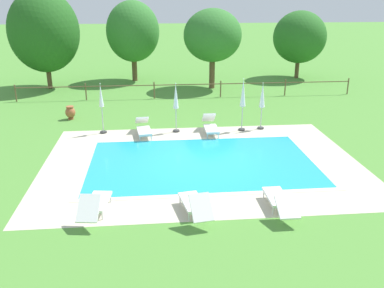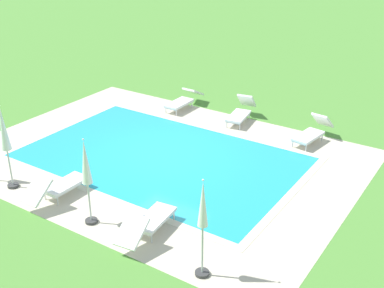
{
  "view_description": "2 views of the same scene",
  "coord_description": "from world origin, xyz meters",
  "px_view_note": "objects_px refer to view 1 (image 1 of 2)",
  "views": [
    {
      "loc": [
        -1.87,
        -15.34,
        6.3
      ],
      "look_at": [
        -0.33,
        0.5,
        0.6
      ],
      "focal_mm": 39.63,
      "sensor_mm": 36.0,
      "label": 1
    },
    {
      "loc": [
        -8.78,
        11.47,
        7.21
      ],
      "look_at": [
        -1.32,
        0.15,
        0.87
      ],
      "focal_mm": 46.33,
      "sensor_mm": 36.0,
      "label": 2
    }
  ],
  "objects_px": {
    "patio_umbrella_closed_row_centre": "(176,100)",
    "tree_west_mid": "(300,37)",
    "sun_lounger_north_end": "(195,204)",
    "sun_lounger_south_near_corner": "(279,200)",
    "terracotta_urn_near_fence": "(70,112)",
    "sun_lounger_north_far": "(210,126)",
    "tree_centre": "(213,36)",
    "patio_umbrella_closed_row_west": "(262,99)",
    "tree_east_mid": "(133,32)",
    "sun_lounger_north_near_steps": "(144,128)",
    "sun_lounger_north_mid": "(95,204)",
    "patio_umbrella_closed_row_mid_east": "(243,96)",
    "tree_far_west": "(44,31)",
    "patio_umbrella_closed_row_mid_west": "(101,101)"
  },
  "relations": [
    {
      "from": "patio_umbrella_closed_row_centre",
      "to": "tree_centre",
      "type": "xyz_separation_m",
      "value": [
        3.09,
        9.65,
        2.01
      ]
    },
    {
      "from": "tree_east_mid",
      "to": "patio_umbrella_closed_row_centre",
      "type": "bearing_deg",
      "value": -79.65
    },
    {
      "from": "patio_umbrella_closed_row_centre",
      "to": "tree_far_west",
      "type": "xyz_separation_m",
      "value": [
        -8.15,
        10.64,
        2.28
      ]
    },
    {
      "from": "patio_umbrella_closed_row_mid_east",
      "to": "patio_umbrella_closed_row_west",
      "type": "bearing_deg",
      "value": 8.45
    },
    {
      "from": "patio_umbrella_closed_row_west",
      "to": "tree_west_mid",
      "type": "relative_size",
      "value": 0.45
    },
    {
      "from": "sun_lounger_north_end",
      "to": "tree_centre",
      "type": "distance_m",
      "value": 18.33
    },
    {
      "from": "tree_centre",
      "to": "tree_east_mid",
      "type": "xyz_separation_m",
      "value": [
        -5.43,
        3.16,
        0.04
      ]
    },
    {
      "from": "patio_umbrella_closed_row_mid_east",
      "to": "terracotta_urn_near_fence",
      "type": "height_order",
      "value": "patio_umbrella_closed_row_mid_east"
    },
    {
      "from": "patio_umbrella_closed_row_mid_west",
      "to": "tree_centre",
      "type": "relative_size",
      "value": 0.45
    },
    {
      "from": "sun_lounger_north_near_steps",
      "to": "tree_east_mid",
      "type": "relative_size",
      "value": 0.36
    },
    {
      "from": "tree_west_mid",
      "to": "tree_far_west",
      "type": "bearing_deg",
      "value": -173.47
    },
    {
      "from": "sun_lounger_north_end",
      "to": "patio_umbrella_closed_row_mid_west",
      "type": "distance_m",
      "value": 9.08
    },
    {
      "from": "sun_lounger_north_near_steps",
      "to": "patio_umbrella_closed_row_west",
      "type": "height_order",
      "value": "patio_umbrella_closed_row_west"
    },
    {
      "from": "sun_lounger_north_far",
      "to": "patio_umbrella_closed_row_centre",
      "type": "relative_size",
      "value": 0.84
    },
    {
      "from": "sun_lounger_south_near_corner",
      "to": "sun_lounger_north_end",
      "type": "bearing_deg",
      "value": -178.62
    },
    {
      "from": "sun_lounger_south_near_corner",
      "to": "terracotta_urn_near_fence",
      "type": "distance_m",
      "value": 13.43
    },
    {
      "from": "patio_umbrella_closed_row_mid_west",
      "to": "patio_umbrella_closed_row_centre",
      "type": "distance_m",
      "value": 3.46
    },
    {
      "from": "sun_lounger_south_near_corner",
      "to": "patio_umbrella_closed_row_mid_east",
      "type": "distance_m",
      "value": 8.12
    },
    {
      "from": "terracotta_urn_near_fence",
      "to": "tree_east_mid",
      "type": "xyz_separation_m",
      "value": [
        3.06,
        10.15,
        3.23
      ]
    },
    {
      "from": "sun_lounger_north_mid",
      "to": "patio_umbrella_closed_row_centre",
      "type": "relative_size",
      "value": 0.85
    },
    {
      "from": "sun_lounger_north_near_steps",
      "to": "sun_lounger_north_end",
      "type": "bearing_deg",
      "value": -78.33
    },
    {
      "from": "patio_umbrella_closed_row_west",
      "to": "tree_west_mid",
      "type": "bearing_deg",
      "value": 64.4
    },
    {
      "from": "patio_umbrella_closed_row_centre",
      "to": "tree_west_mid",
      "type": "height_order",
      "value": "tree_west_mid"
    },
    {
      "from": "patio_umbrella_closed_row_centre",
      "to": "patio_umbrella_closed_row_mid_east",
      "type": "bearing_deg",
      "value": -1.5
    },
    {
      "from": "sun_lounger_north_far",
      "to": "tree_far_west",
      "type": "relative_size",
      "value": 0.3
    },
    {
      "from": "sun_lounger_north_far",
      "to": "sun_lounger_north_end",
      "type": "height_order",
      "value": "sun_lounger_north_end"
    },
    {
      "from": "tree_far_west",
      "to": "tree_west_mid",
      "type": "height_order",
      "value": "tree_far_west"
    },
    {
      "from": "terracotta_urn_near_fence",
      "to": "sun_lounger_south_near_corner",
      "type": "bearing_deg",
      "value": -53.12
    },
    {
      "from": "patio_umbrella_closed_row_mid_west",
      "to": "patio_umbrella_closed_row_centre",
      "type": "xyz_separation_m",
      "value": [
        3.46,
        -0.15,
        0.01
      ]
    },
    {
      "from": "patio_umbrella_closed_row_west",
      "to": "tree_far_west",
      "type": "xyz_separation_m",
      "value": [
        -12.3,
        10.58,
        2.33
      ]
    },
    {
      "from": "tree_east_mid",
      "to": "tree_centre",
      "type": "bearing_deg",
      "value": -30.19
    },
    {
      "from": "tree_far_west",
      "to": "sun_lounger_north_far",
      "type": "bearing_deg",
      "value": -48.49
    },
    {
      "from": "sun_lounger_north_end",
      "to": "patio_umbrella_closed_row_mid_east",
      "type": "xyz_separation_m",
      "value": [
        3.12,
        8.06,
        1.3
      ]
    },
    {
      "from": "sun_lounger_north_end",
      "to": "patio_umbrella_closed_row_centre",
      "type": "xyz_separation_m",
      "value": [
        -0.06,
        8.14,
        1.18
      ]
    },
    {
      "from": "sun_lounger_south_near_corner",
      "to": "patio_umbrella_closed_row_west",
      "type": "xyz_separation_m",
      "value": [
        1.49,
        8.14,
        1.17
      ]
    },
    {
      "from": "patio_umbrella_closed_row_centre",
      "to": "terracotta_urn_near_fence",
      "type": "height_order",
      "value": "patio_umbrella_closed_row_centre"
    },
    {
      "from": "tree_west_mid",
      "to": "tree_east_mid",
      "type": "relative_size",
      "value": 0.87
    },
    {
      "from": "tree_centre",
      "to": "patio_umbrella_closed_row_west",
      "type": "bearing_deg",
      "value": -83.71
    },
    {
      "from": "patio_umbrella_closed_row_west",
      "to": "tree_west_mid",
      "type": "xyz_separation_m",
      "value": [
        6.07,
        12.68,
        1.59
      ]
    },
    {
      "from": "patio_umbrella_closed_row_centre",
      "to": "terracotta_urn_near_fence",
      "type": "distance_m",
      "value": 6.14
    },
    {
      "from": "tree_west_mid",
      "to": "patio_umbrella_closed_row_mid_west",
      "type": "bearing_deg",
      "value": -137.38
    },
    {
      "from": "sun_lounger_south_near_corner",
      "to": "patio_umbrella_closed_row_mid_east",
      "type": "bearing_deg",
      "value": 86.31
    },
    {
      "from": "sun_lounger_north_end",
      "to": "tree_west_mid",
      "type": "height_order",
      "value": "tree_west_mid"
    },
    {
      "from": "patio_umbrella_closed_row_west",
      "to": "patio_umbrella_closed_row_mid_east",
      "type": "distance_m",
      "value": 1.0
    },
    {
      "from": "sun_lounger_north_far",
      "to": "tree_west_mid",
      "type": "distance_m",
      "value": 15.93
    },
    {
      "from": "sun_lounger_south_near_corner",
      "to": "tree_east_mid",
      "type": "xyz_separation_m",
      "value": [
        -5.0,
        20.89,
        3.26
      ]
    },
    {
      "from": "sun_lounger_north_mid",
      "to": "sun_lounger_south_near_corner",
      "type": "xyz_separation_m",
      "value": [
        5.55,
        -0.24,
        -0.03
      ]
    },
    {
      "from": "sun_lounger_north_mid",
      "to": "patio_umbrella_closed_row_mid_east",
      "type": "height_order",
      "value": "patio_umbrella_closed_row_mid_east"
    },
    {
      "from": "sun_lounger_north_far",
      "to": "patio_umbrella_closed_row_centre",
      "type": "bearing_deg",
      "value": 166.66
    },
    {
      "from": "tree_west_mid",
      "to": "tree_east_mid",
      "type": "height_order",
      "value": "tree_east_mid"
    }
  ]
}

